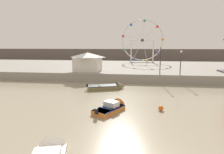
{
  "coord_description": "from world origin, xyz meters",
  "views": [
    {
      "loc": [
        -0.23,
        -7.71,
        5.44
      ],
      "look_at": [
        -3.03,
        13.23,
        1.94
      ],
      "focal_mm": 30.31,
      "sensor_mm": 36.0,
      "label": 1
    }
  ],
  "objects": [
    {
      "name": "distant_town_skyline",
      "position": [
        0.0,
        55.18,
        2.2
      ],
      "size": [
        140.0,
        3.0,
        4.4
      ],
      "primitive_type": "cube",
      "color": "#564C47",
      "rests_on": "ground_plane"
    },
    {
      "name": "carnival_booth_white_ticket",
      "position": [
        -8.34,
        22.63,
        2.9
      ],
      "size": [
        4.68,
        4.03,
        3.04
      ],
      "rotation": [
        0.0,
        0.0,
        -0.05
      ],
      "color": "silver",
      "rests_on": "quay_promenade"
    },
    {
      "name": "promenade_lamp_near",
      "position": [
        5.89,
        20.15,
        3.62
      ],
      "size": [
        0.32,
        0.32,
        3.46
      ],
      "color": "#2D2D33",
      "rests_on": "quay_promenade"
    },
    {
      "name": "promenade_lamp_far",
      "position": [
        3.05,
        20.13,
        4.04
      ],
      "size": [
        0.32,
        0.32,
        4.2
      ],
      "color": "#2D2D33",
      "rests_on": "quay_promenade"
    },
    {
      "name": "motorboat_orange_hull",
      "position": [
        -2.14,
        7.74,
        0.26
      ],
      "size": [
        2.98,
        3.81,
        1.31
      ],
      "rotation": [
        0.0,
        0.0,
        1.05
      ],
      "color": "orange",
      "rests_on": "ground_plane"
    },
    {
      "name": "motorboat_olive_wood",
      "position": [
        -3.64,
        15.44,
        0.29
      ],
      "size": [
        4.94,
        2.98,
        1.4
      ],
      "rotation": [
        0.0,
        0.0,
        0.35
      ],
      "color": "olive",
      "rests_on": "ground_plane"
    },
    {
      "name": "quay_promenade",
      "position": [
        0.0,
        32.03,
        0.66
      ],
      "size": [
        110.0,
        25.05,
        1.32
      ],
      "primitive_type": "cube",
      "color": "gray",
      "rests_on": "ground_plane"
    },
    {
      "name": "ferris_wheel_white_frame",
      "position": [
        0.88,
        39.43,
        6.54
      ],
      "size": [
        10.05,
        1.2,
        10.39
      ],
      "color": "silver",
      "rests_on": "quay_promenade"
    },
    {
      "name": "mooring_buoy_orange",
      "position": [
        1.84,
        8.07,
        0.22
      ],
      "size": [
        0.44,
        0.44,
        0.44
      ],
      "primitive_type": "sphere",
      "color": "orange",
      "rests_on": "ground_plane"
    }
  ]
}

